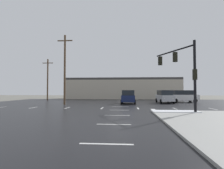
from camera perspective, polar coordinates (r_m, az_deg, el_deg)
name	(u,v)px	position (r m, az deg, el deg)	size (l,w,h in m)	color
ground_plane	(120,108)	(20.96, 2.43, -7.32)	(120.00, 120.00, 0.00)	slate
road_asphalt	(120,108)	(20.96, 2.43, -7.29)	(44.00, 44.00, 0.02)	black
snow_strip_curbside	(175,111)	(17.48, 18.71, -7.74)	(4.00, 1.60, 0.06)	white
lane_markings	(131,110)	(19.58, 5.84, -7.62)	(36.15, 36.15, 0.01)	silver
traffic_signal_mast	(182,66)	(18.48, 20.61, 5.28)	(2.49, 5.27, 6.14)	black
strip_building_background	(123,89)	(46.36, 3.44, -1.26)	(26.79, 8.00, 5.01)	#BCB29E
suv_white	(183,96)	(33.90, 20.86, -3.29)	(4.98, 2.56, 2.03)	white
suv_navy	(128,97)	(28.65, 5.00, -3.68)	(2.28, 4.88, 2.03)	#141E47
suv_silver	(165,96)	(31.14, 15.78, -3.47)	(2.36, 4.91, 2.03)	#B7BABF
utility_pole_far	(65,68)	(27.74, -14.22, 4.86)	(2.20, 0.28, 10.00)	brown
utility_pole_distant	(48,79)	(40.64, -19.05, 1.69)	(2.20, 0.28, 8.50)	brown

